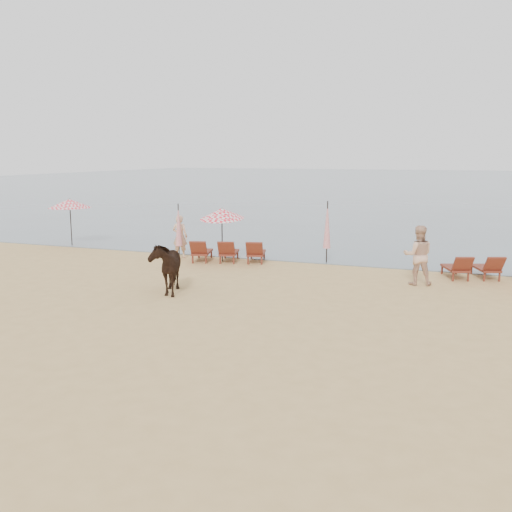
{
  "coord_description": "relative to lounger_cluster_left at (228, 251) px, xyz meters",
  "views": [
    {
      "loc": [
        5.9,
        -10.9,
        4.13
      ],
      "look_at": [
        0.0,
        5.0,
        1.1
      ],
      "focal_mm": 40.0,
      "sensor_mm": 36.0,
      "label": 1
    }
  ],
  "objects": [
    {
      "name": "ground",
      "position": [
        2.68,
        -9.13,
        -0.42
      ],
      "size": [
        120.0,
        120.0,
        0.0
      ],
      "primitive_type": "plane",
      "color": "tan",
      "rests_on": "ground"
    },
    {
      "name": "sea",
      "position": [
        2.68,
        70.87,
        -0.42
      ],
      "size": [
        160.0,
        140.0,
        0.06
      ],
      "primitive_type": "cube",
      "color": "#51606B",
      "rests_on": "ground"
    },
    {
      "name": "lounger_cluster_left",
      "position": [
        0.0,
        0.0,
        0.0
      ],
      "size": [
        3.1,
        2.29,
        0.61
      ],
      "rotation": [
        0.0,
        0.0,
        0.26
      ],
      "color": "maroon",
      "rests_on": "ground"
    },
    {
      "name": "lounger_cluster_right",
      "position": [
        8.88,
        0.05,
        -0.02
      ],
      "size": [
        2.07,
        2.03,
        0.59
      ],
      "rotation": [
        0.0,
        0.0,
        0.35
      ],
      "color": "maroon",
      "rests_on": "ground"
    },
    {
      "name": "umbrella_open_left_a",
      "position": [
        -8.37,
        1.3,
        1.51
      ],
      "size": [
        1.89,
        1.89,
        2.15
      ],
      "rotation": [
        0.0,
        0.0,
        -0.16
      ],
      "color": "black",
      "rests_on": "ground"
    },
    {
      "name": "umbrella_open_left_b",
      "position": [
        -0.28,
        0.05,
        1.46
      ],
      "size": [
        1.71,
        1.74,
        2.18
      ],
      "rotation": [
        0.0,
        0.0,
        0.05
      ],
      "color": "black",
      "rests_on": "ground"
    },
    {
      "name": "umbrella_closed_left",
      "position": [
        -2.08,
        -0.1,
        0.94
      ],
      "size": [
        0.27,
        0.27,
        2.22
      ],
      "rotation": [
        0.0,
        0.0,
        -0.34
      ],
      "color": "black",
      "rests_on": "ground"
    },
    {
      "name": "umbrella_closed_right",
      "position": [
        3.62,
        1.14,
        1.05
      ],
      "size": [
        0.29,
        0.29,
        2.39
      ],
      "rotation": [
        0.0,
        0.0,
        -0.13
      ],
      "color": "black",
      "rests_on": "ground"
    },
    {
      "name": "cow",
      "position": [
        0.18,
        -5.2,
        0.38
      ],
      "size": [
        1.59,
        2.09,
        1.61
      ],
      "primitive_type": "imported",
      "rotation": [
        0.0,
        0.0,
        0.43
      ],
      "color": "black",
      "rests_on": "ground"
    },
    {
      "name": "beachgoer_left",
      "position": [
        -2.24,
        0.28,
        0.44
      ],
      "size": [
        0.65,
        0.45,
        1.74
      ],
      "primitive_type": "imported",
      "rotation": [
        0.0,
        0.0,
        3.19
      ],
      "color": "#E1B08D",
      "rests_on": "ground"
    },
    {
      "name": "beachgoer_right_a",
      "position": [
        7.21,
        -1.44,
        0.53
      ],
      "size": [
        1.06,
        0.9,
        1.92
      ],
      "primitive_type": "imported",
      "rotation": [
        0.0,
        0.0,
        3.35
      ],
      "color": "tan",
      "rests_on": "ground"
    }
  ]
}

